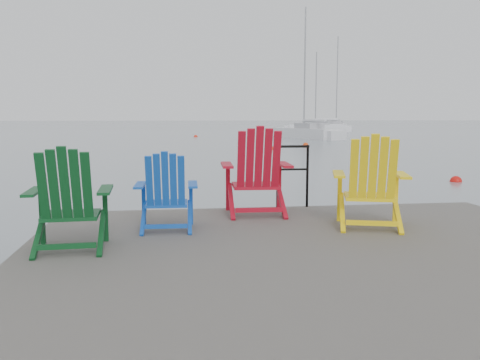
{
  "coord_description": "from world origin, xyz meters",
  "views": [
    {
      "loc": [
        -1.47,
        -4.64,
        1.81
      ],
      "look_at": [
        -0.45,
        2.91,
        0.85
      ],
      "focal_mm": 38.0,
      "sensor_mm": 36.0,
      "label": 1
    }
  ],
  "objects": [
    {
      "name": "ground",
      "position": [
        0.0,
        0.0,
        0.0
      ],
      "size": [
        400.0,
        400.0,
        0.0
      ],
      "primitive_type": "plane",
      "color": "slate",
      "rests_on": "ground"
    },
    {
      "name": "dock",
      "position": [
        0.0,
        0.0,
        0.35
      ],
      "size": [
        6.0,
        5.0,
        1.4
      ],
      "color": "#312F2C",
      "rests_on": "ground"
    },
    {
      "name": "handrail",
      "position": [
        0.25,
        2.45,
        1.04
      ],
      "size": [
        0.48,
        0.04,
        0.9
      ],
      "color": "black",
      "rests_on": "dock"
    },
    {
      "name": "chair_green",
      "position": [
        -2.47,
        0.4,
        1.01
      ],
      "size": [
        0.83,
        0.77,
        1.01
      ],
      "rotation": [
        0.0,
        0.0,
        0.05
      ],
      "color": "#0B3F1A",
      "rests_on": "dock"
    },
    {
      "name": "chair_blue",
      "position": [
        -1.54,
        1.18,
        0.95
      ],
      "size": [
        0.73,
        0.68,
        0.9
      ],
      "rotation": [
        0.0,
        0.0,
        -0.03
      ],
      "color": "#1149B3",
      "rests_on": "dock"
    },
    {
      "name": "chair_red",
      "position": [
        -0.36,
        1.95,
        1.08
      ],
      "size": [
        0.95,
        0.88,
        1.15
      ],
      "rotation": [
        0.0,
        0.0,
        -0.05
      ],
      "color": "#AD0C1F",
      "rests_on": "dock"
    },
    {
      "name": "chair_yellow",
      "position": [
        0.83,
        0.98,
        1.04
      ],
      "size": [
        1.01,
        0.96,
        1.08
      ],
      "rotation": [
        0.0,
        0.0,
        -0.29
      ],
      "color": "yellow",
      "rests_on": "dock"
    },
    {
      "name": "sailboat_near",
      "position": [
        9.59,
        36.25,
        0.36
      ],
      "size": [
        4.33,
        8.06,
        10.87
      ],
      "rotation": [
        0.0,
        0.0,
        0.31
      ],
      "color": "silver",
      "rests_on": "ground"
    },
    {
      "name": "sailboat_mid",
      "position": [
        19.78,
        59.55,
        0.35
      ],
      "size": [
        5.63,
        9.14,
        12.28
      ],
      "rotation": [
        0.0,
        0.0,
        -0.4
      ],
      "color": "white",
      "rests_on": "ground"
    },
    {
      "name": "sailboat_far",
      "position": [
        15.54,
        53.05,
        0.36
      ],
      "size": [
        6.86,
        3.51,
        9.4
      ],
      "rotation": [
        0.0,
        0.0,
        1.29
      ],
      "color": "white",
      "rests_on": "ground"
    },
    {
      "name": "buoy_a",
      "position": [
        6.35,
        8.41,
        0.0
      ],
      "size": [
        0.33,
        0.33,
        0.33
      ],
      "primitive_type": "sphere",
      "color": "red",
      "rests_on": "ground"
    },
    {
      "name": "buoy_b",
      "position": [
        3.89,
        22.56,
        0.0
      ],
      "size": [
        0.4,
        0.4,
        0.4
      ],
      "primitive_type": "sphere",
      "color": "red",
      "rests_on": "ground"
    },
    {
      "name": "buoy_c",
      "position": [
        6.81,
        26.12,
        0.0
      ],
      "size": [
        0.35,
        0.35,
        0.35
      ],
      "primitive_type": "sphere",
      "color": "red",
      "rests_on": "ground"
    },
    {
      "name": "buoy_d",
      "position": [
        0.63,
        40.0,
        0.0
      ],
      "size": [
        0.35,
        0.35,
        0.35
      ],
      "primitive_type": "sphere",
      "color": "red",
      "rests_on": "ground"
    }
  ]
}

